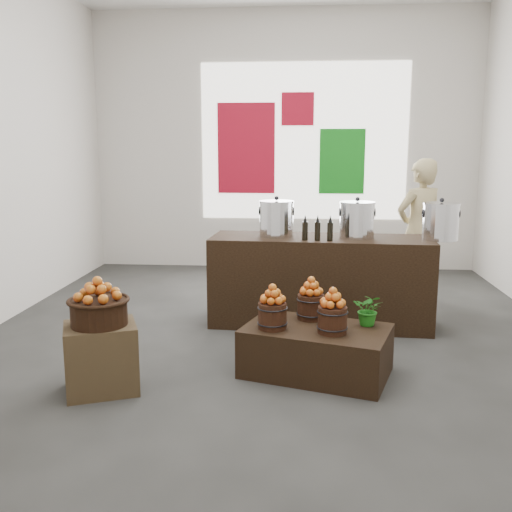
# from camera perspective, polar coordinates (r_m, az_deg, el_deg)

# --- Properties ---
(ground) EXTENTS (7.00, 7.00, 0.00)m
(ground) POSITION_cam_1_polar(r_m,az_deg,el_deg) (5.93, 1.59, -8.00)
(ground) COLOR #383836
(ground) RESTS_ON ground
(back_wall) EXTENTS (6.00, 0.04, 4.00)m
(back_wall) POSITION_cam_1_polar(r_m,az_deg,el_deg) (9.11, 2.86, 11.32)
(back_wall) COLOR beige
(back_wall) RESTS_ON ground
(back_opening) EXTENTS (3.20, 0.02, 2.40)m
(back_opening) POSITION_cam_1_polar(r_m,az_deg,el_deg) (9.09, 4.79, 11.30)
(back_opening) COLOR white
(back_opening) RESTS_ON back_wall
(deco_red_left) EXTENTS (0.90, 0.04, 1.40)m
(deco_red_left) POSITION_cam_1_polar(r_m,az_deg,el_deg) (9.12, -0.98, 10.70)
(deco_red_left) COLOR maroon
(deco_red_left) RESTS_ON back_wall
(deco_green_right) EXTENTS (0.70, 0.04, 1.00)m
(deco_green_right) POSITION_cam_1_polar(r_m,az_deg,el_deg) (9.10, 8.59, 9.33)
(deco_green_right) COLOR #127818
(deco_green_right) RESTS_ON back_wall
(deco_red_upper) EXTENTS (0.50, 0.04, 0.50)m
(deco_red_upper) POSITION_cam_1_polar(r_m,az_deg,el_deg) (9.10, 4.19, 14.46)
(deco_red_upper) COLOR maroon
(deco_red_upper) RESTS_ON back_wall
(crate) EXTENTS (0.67, 0.62, 0.55)m
(crate) POSITION_cam_1_polar(r_m,az_deg,el_deg) (4.73, -15.21, -9.80)
(crate) COLOR brown
(crate) RESTS_ON ground
(wicker_basket) EXTENTS (0.44, 0.44, 0.20)m
(wicker_basket) POSITION_cam_1_polar(r_m,az_deg,el_deg) (4.62, -15.43, -5.47)
(wicker_basket) COLOR black
(wicker_basket) RESTS_ON crate
(apples_in_basket) EXTENTS (0.34, 0.34, 0.18)m
(apples_in_basket) POSITION_cam_1_polar(r_m,az_deg,el_deg) (4.57, -15.55, -3.17)
(apples_in_basket) COLOR #99040C
(apples_in_basket) RESTS_ON wicker_basket
(display_table) EXTENTS (1.36, 1.05, 0.41)m
(display_table) POSITION_cam_1_polar(r_m,az_deg,el_deg) (4.94, 6.05, -9.39)
(display_table) COLOR black
(display_table) RESTS_ON ground
(apple_bucket_front_left) EXTENTS (0.24, 0.24, 0.22)m
(apple_bucket_front_left) POSITION_cam_1_polar(r_m,az_deg,el_deg) (4.79, 1.66, -6.00)
(apple_bucket_front_left) COLOR #35170E
(apple_bucket_front_left) RESTS_ON display_table
(apples_in_bucket_front_left) EXTENTS (0.18, 0.18, 0.16)m
(apples_in_bucket_front_left) POSITION_cam_1_polar(r_m,az_deg,el_deg) (4.74, 1.67, -3.80)
(apples_in_bucket_front_left) COLOR #99040C
(apples_in_bucket_front_left) RESTS_ON apple_bucket_front_left
(apple_bucket_front_right) EXTENTS (0.24, 0.24, 0.22)m
(apple_bucket_front_right) POSITION_cam_1_polar(r_m,az_deg,el_deg) (4.72, 7.64, -6.36)
(apple_bucket_front_right) COLOR #35170E
(apple_bucket_front_right) RESTS_ON display_table
(apples_in_bucket_front_right) EXTENTS (0.18, 0.18, 0.16)m
(apples_in_bucket_front_right) POSITION_cam_1_polar(r_m,az_deg,el_deg) (4.67, 7.70, -4.13)
(apples_in_bucket_front_right) COLOR #99040C
(apples_in_bucket_front_right) RESTS_ON apple_bucket_front_right
(apple_bucket_rear) EXTENTS (0.24, 0.24, 0.22)m
(apple_bucket_rear) POSITION_cam_1_polar(r_m,az_deg,el_deg) (5.08, 5.51, -5.08)
(apple_bucket_rear) COLOR #35170E
(apple_bucket_rear) RESTS_ON display_table
(apples_in_bucket_rear) EXTENTS (0.18, 0.18, 0.16)m
(apples_in_bucket_rear) POSITION_cam_1_polar(r_m,az_deg,el_deg) (5.03, 5.55, -3.00)
(apples_in_bucket_rear) COLOR #99040C
(apples_in_bucket_rear) RESTS_ON apple_bucket_rear
(herb_garnish_right) EXTENTS (0.31, 0.29, 0.28)m
(herb_garnish_right) POSITION_cam_1_polar(r_m,az_deg,el_deg) (4.96, 11.23, -5.27)
(herb_garnish_right) COLOR #196515
(herb_garnish_right) RESTS_ON display_table
(herb_garnish_left) EXTENTS (0.16, 0.13, 0.26)m
(herb_garnish_left) POSITION_cam_1_polar(r_m,az_deg,el_deg) (5.11, 1.19, -4.71)
(herb_garnish_left) COLOR #196515
(herb_garnish_left) RESTS_ON display_table
(counter) EXTENTS (2.39, 0.88, 0.96)m
(counter) POSITION_cam_1_polar(r_m,az_deg,el_deg) (6.25, 6.42, -2.48)
(counter) COLOR black
(counter) RESTS_ON ground
(stock_pot_left) EXTENTS (0.36, 0.36, 0.36)m
(stock_pot_left) POSITION_cam_1_polar(r_m,az_deg,el_deg) (6.16, 2.06, 3.67)
(stock_pot_left) COLOR silver
(stock_pot_left) RESTS_ON counter
(stock_pot_center) EXTENTS (0.36, 0.36, 0.36)m
(stock_pot_center) POSITION_cam_1_polar(r_m,az_deg,el_deg) (6.14, 10.06, 3.48)
(stock_pot_center) COLOR silver
(stock_pot_center) RESTS_ON counter
(stock_pot_right) EXTENTS (0.36, 0.36, 0.36)m
(stock_pot_right) POSITION_cam_1_polar(r_m,az_deg,el_deg) (6.23, 17.97, 3.23)
(stock_pot_right) COLOR silver
(stock_pot_right) RESTS_ON counter
(oil_cruets) EXTENTS (0.26, 0.08, 0.27)m
(oil_cruets) POSITION_cam_1_polar(r_m,az_deg,el_deg) (5.90, 6.49, 2.82)
(oil_cruets) COLOR black
(oil_cruets) RESTS_ON counter
(shopper) EXTENTS (0.77, 0.68, 1.78)m
(shopper) POSITION_cam_1_polar(r_m,az_deg,el_deg) (7.36, 15.96, 2.42)
(shopper) COLOR tan
(shopper) RESTS_ON ground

